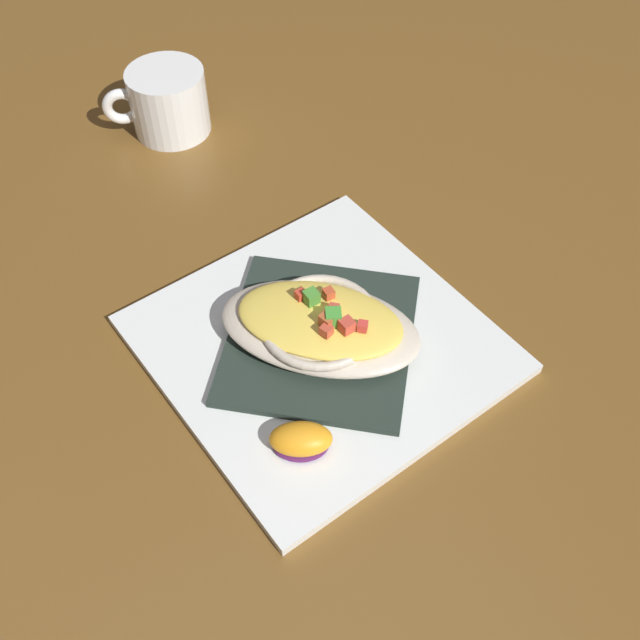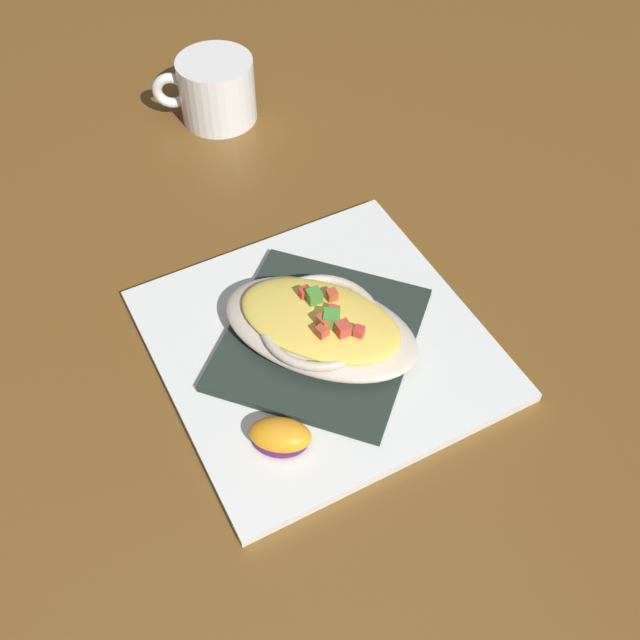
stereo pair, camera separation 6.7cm
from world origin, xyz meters
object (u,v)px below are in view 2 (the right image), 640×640
Objects in this scene: orange_garnish at (280,436)px; coffee_mug at (214,94)px; gratin_dish at (320,324)px; square_plate at (320,344)px.

coffee_mug reaches higher than orange_garnish.
orange_garnish is 0.48m from coffee_mug.
orange_garnish is 0.51× the size of coffee_mug.
orange_garnish is (-0.09, 0.07, -0.01)m from gratin_dish.
gratin_dish reaches higher than orange_garnish.
gratin_dish reaches higher than square_plate.
gratin_dish is at bearing -179.34° from coffee_mug.
gratin_dish is 0.38m from coffee_mug.
coffee_mug reaches higher than gratin_dish.
gratin_dish is at bearing -142.26° from square_plate.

